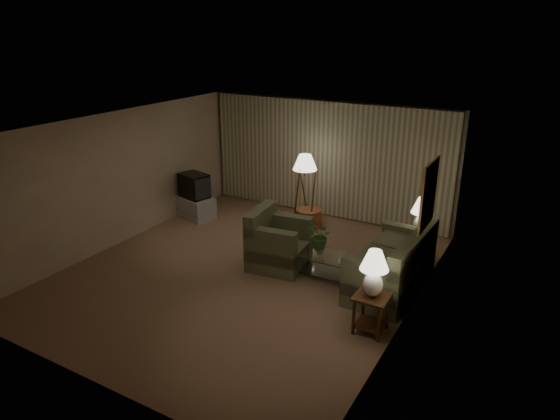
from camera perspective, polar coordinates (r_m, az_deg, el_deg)
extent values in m
plane|color=#8D694E|center=(9.29, -3.90, -7.00)|extent=(7.00, 7.00, 0.00)
cube|color=beige|center=(11.70, 5.44, 5.86)|extent=(6.00, 0.04, 2.70)
cube|color=beige|center=(10.65, -17.72, 3.50)|extent=(0.04, 7.00, 2.70)
cube|color=beige|center=(7.61, 15.09, -2.91)|extent=(0.04, 7.00, 2.70)
cube|color=white|center=(8.40, -4.35, 9.57)|extent=(6.00, 7.00, 0.04)
cube|color=beige|center=(11.63, 5.28, 5.78)|extent=(5.85, 0.12, 2.65)
cube|color=#BF8F43|center=(8.21, 16.66, 1.65)|extent=(0.03, 0.90, 1.10)
cube|color=#A71E1F|center=(8.22, 16.49, 1.68)|extent=(0.02, 0.80, 1.00)
cube|color=#6A6C4C|center=(8.78, 12.40, -7.56)|extent=(2.03, 1.17, 0.45)
cube|color=#6A6C4C|center=(9.39, -0.09, -5.08)|extent=(1.26, 1.22, 0.46)
cube|color=#36210E|center=(7.44, 10.47, -9.73)|extent=(0.49, 0.49, 0.04)
cube|color=#36210E|center=(7.68, 10.25, -12.70)|extent=(0.41, 0.41, 0.02)
cylinder|color=#36210E|center=(7.49, 8.40, -12.05)|extent=(0.05, 0.05, 0.56)
cylinder|color=#36210E|center=(7.80, 9.47, -10.69)|extent=(0.05, 0.05, 0.56)
cylinder|color=#36210E|center=(7.39, 11.24, -12.75)|extent=(0.05, 0.05, 0.56)
cylinder|color=#36210E|center=(7.70, 12.20, -11.33)|extent=(0.05, 0.05, 0.56)
cube|color=#36210E|center=(9.70, 15.68, -2.76)|extent=(0.52, 0.44, 0.04)
cube|color=#36210E|center=(9.88, 15.43, -5.22)|extent=(0.44, 0.37, 0.02)
cylinder|color=#36210E|center=(9.71, 14.06, -4.51)|extent=(0.05, 0.05, 0.56)
cylinder|color=#36210E|center=(10.01, 14.61, -3.79)|extent=(0.05, 0.05, 0.56)
cylinder|color=#36210E|center=(9.63, 16.47, -4.99)|extent=(0.05, 0.05, 0.56)
cylinder|color=#36210E|center=(9.93, 16.94, -4.24)|extent=(0.05, 0.05, 0.56)
ellipsoid|color=white|center=(7.34, 10.58, -8.37)|extent=(0.29, 0.29, 0.36)
cylinder|color=white|center=(7.24, 10.69, -6.82)|extent=(0.03, 0.03, 0.08)
cone|color=white|center=(7.16, 10.78, -5.64)|extent=(0.41, 0.41, 0.29)
ellipsoid|color=white|center=(9.62, 15.80, -1.67)|extent=(0.29, 0.29, 0.36)
cylinder|color=white|center=(9.55, 15.92, -0.43)|extent=(0.03, 0.03, 0.08)
cone|color=white|center=(9.49, 16.02, 0.50)|extent=(0.41, 0.41, 0.29)
cube|color=silver|center=(8.95, 5.47, -5.26)|extent=(1.17, 0.64, 0.02)
cube|color=silver|center=(9.09, 5.40, -7.00)|extent=(1.09, 0.55, 0.01)
cylinder|color=#3D2E18|center=(9.04, 1.78, -6.36)|extent=(0.04, 0.04, 0.40)
cylinder|color=#3D2E18|center=(9.44, 3.20, -5.17)|extent=(0.04, 0.04, 0.40)
cylinder|color=#3D2E18|center=(8.67, 7.85, -7.82)|extent=(0.04, 0.04, 0.40)
cylinder|color=#3D2E18|center=(9.08, 9.05, -6.50)|extent=(0.04, 0.04, 0.40)
cube|color=#B4B4B7|center=(11.88, -9.63, 0.33)|extent=(1.17, 0.99, 0.50)
cube|color=black|center=(11.71, -9.78, 2.77)|extent=(0.88, 0.79, 0.56)
cylinder|color=#36210E|center=(10.93, 2.86, 4.52)|extent=(0.04, 0.04, 0.24)
cone|color=white|center=(10.88, 2.88, 5.48)|extent=(0.53, 0.53, 0.33)
cylinder|color=#9C5434|center=(11.27, 3.31, -0.84)|extent=(0.69, 0.69, 0.38)
imported|color=silver|center=(8.98, 4.61, -4.61)|extent=(0.16, 0.16, 0.14)
imported|color=#3F7A36|center=(8.84, 4.67, -2.72)|extent=(0.55, 0.51, 0.50)
imported|color=olive|center=(8.78, 6.69, -5.75)|extent=(0.21, 0.25, 0.02)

